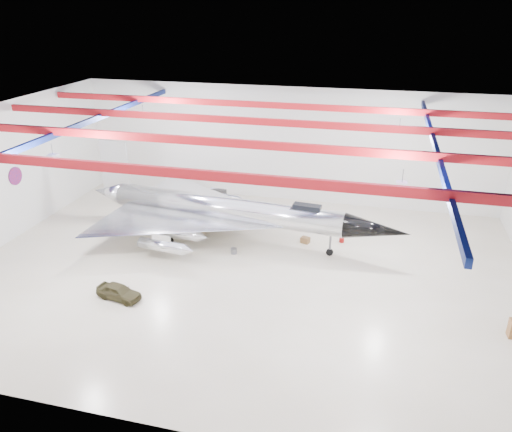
# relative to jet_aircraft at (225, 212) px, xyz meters

# --- Properties ---
(floor) EXTENTS (40.00, 40.00, 0.00)m
(floor) POSITION_rel_jet_aircraft_xyz_m (2.94, -4.84, -2.43)
(floor) COLOR beige
(floor) RESTS_ON ground
(wall_back) EXTENTS (40.00, 0.00, 40.00)m
(wall_back) POSITION_rel_jet_aircraft_xyz_m (2.94, 10.16, 3.07)
(wall_back) COLOR silver
(wall_back) RESTS_ON floor
(ceiling) EXTENTS (40.00, 40.00, 0.00)m
(ceiling) POSITION_rel_jet_aircraft_xyz_m (2.94, -4.84, 8.57)
(ceiling) COLOR #0A0F38
(ceiling) RESTS_ON wall_back
(ceiling_structure) EXTENTS (39.50, 29.50, 1.08)m
(ceiling_structure) POSITION_rel_jet_aircraft_xyz_m (2.94, -4.84, 7.89)
(ceiling_structure) COLOR maroon
(ceiling_structure) RESTS_ON ceiling
(wall_roundel) EXTENTS (0.10, 1.50, 1.50)m
(wall_roundel) POSITION_rel_jet_aircraft_xyz_m (-17.00, -2.84, 2.57)
(wall_roundel) COLOR #B21414
(wall_roundel) RESTS_ON wall_left
(jet_aircraft) EXTENTS (27.21, 16.96, 7.42)m
(jet_aircraft) POSITION_rel_jet_aircraft_xyz_m (0.00, 0.00, 0.00)
(jet_aircraft) COLOR silver
(jet_aircraft) RESTS_ON floor
(jeep) EXTENTS (3.29, 1.81, 1.06)m
(jeep) POSITION_rel_jet_aircraft_xyz_m (-4.09, -10.43, -1.90)
(jeep) COLOR #3C371E
(jeep) RESTS_ON floor
(crate_ply) EXTENTS (0.66, 0.57, 0.41)m
(crate_ply) POSITION_rel_jet_aircraft_xyz_m (-2.21, 0.78, -2.23)
(crate_ply) COLOR olive
(crate_ply) RESTS_ON floor
(toolbox_red) EXTENTS (0.61, 0.55, 0.35)m
(toolbox_red) POSITION_rel_jet_aircraft_xyz_m (-0.54, 2.66, -2.26)
(toolbox_red) COLOR #9A0F0F
(toolbox_red) RESTS_ON floor
(engine_drum) EXTENTS (0.56, 0.56, 0.43)m
(engine_drum) POSITION_rel_jet_aircraft_xyz_m (1.44, -2.38, -2.22)
(engine_drum) COLOR #59595B
(engine_drum) RESTS_ON floor
(parts_bin) EXTENTS (0.81, 0.73, 0.47)m
(parts_bin) POSITION_rel_jet_aircraft_xyz_m (6.56, 0.87, -2.20)
(parts_bin) COLOR olive
(parts_bin) RESTS_ON floor
(tool_chest) EXTENTS (0.40, 0.40, 0.36)m
(tool_chest) POSITION_rel_jet_aircraft_xyz_m (9.44, 1.71, -2.25)
(tool_chest) COLOR #9A0F0F
(tool_chest) RESTS_ON floor
(spares_box) EXTENTS (0.44, 0.44, 0.38)m
(spares_box) POSITION_rel_jet_aircraft_xyz_m (5.36, 3.48, -2.24)
(spares_box) COLOR #59595B
(spares_box) RESTS_ON floor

